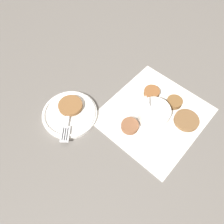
% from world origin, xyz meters
% --- Properties ---
extents(ground_plane, '(4.00, 4.00, 0.00)m').
position_xyz_m(ground_plane, '(0.00, 0.00, 0.00)').
color(ground_plane, '#605B56').
extents(napkin, '(0.39, 0.36, 0.00)m').
position_xyz_m(napkin, '(0.02, 0.01, 0.00)').
color(napkin, silver).
rests_on(napkin, ground_plane).
extents(sauce_bowl, '(0.12, 0.11, 0.10)m').
position_xyz_m(sauce_bowl, '(0.01, 0.00, 0.03)').
color(sauce_bowl, white).
rests_on(sauce_bowl, napkin).
extents(fritter_0, '(0.09, 0.09, 0.01)m').
position_xyz_m(fritter_0, '(0.08, -0.09, 0.01)').
color(fritter_0, brown).
rests_on(fritter_0, napkin).
extents(fritter_1, '(0.06, 0.06, 0.02)m').
position_xyz_m(fritter_1, '(-0.08, 0.02, 0.01)').
color(fritter_1, brown).
rests_on(fritter_1, napkin).
extents(fritter_2, '(0.06, 0.06, 0.02)m').
position_xyz_m(fritter_2, '(0.11, -0.01, 0.01)').
color(fritter_2, brown).
rests_on(fritter_2, napkin).
extents(fritter_3, '(0.06, 0.06, 0.02)m').
position_xyz_m(fritter_3, '(0.08, 0.08, 0.01)').
color(fritter_3, brown).
rests_on(fritter_3, napkin).
extents(serving_plate, '(0.19, 0.19, 0.02)m').
position_xyz_m(serving_plate, '(-0.21, 0.20, 0.01)').
color(serving_plate, white).
rests_on(serving_plate, ground_plane).
extents(fritter_on_plate, '(0.09, 0.09, 0.01)m').
position_xyz_m(fritter_on_plate, '(-0.19, 0.22, 0.03)').
color(fritter_on_plate, brown).
rests_on(fritter_on_plate, serving_plate).
extents(fork, '(0.12, 0.13, 0.00)m').
position_xyz_m(fork, '(-0.25, 0.16, 0.02)').
color(fork, silver).
rests_on(fork, serving_plate).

